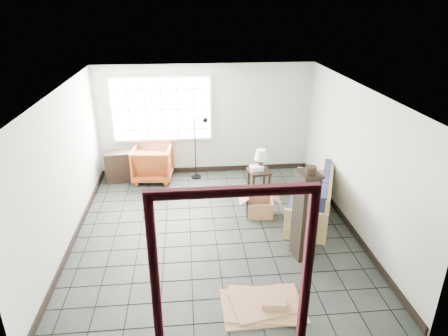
{
  "coord_description": "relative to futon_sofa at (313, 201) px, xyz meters",
  "views": [
    {
      "loc": [
        -0.44,
        -6.27,
        3.95
      ],
      "look_at": [
        0.2,
        0.3,
        1.12
      ],
      "focal_mm": 32.0,
      "sensor_mm": 36.0,
      "label": 1
    }
  ],
  "objects": [
    {
      "name": "ground",
      "position": [
        -1.94,
        -0.37,
        -0.31
      ],
      "size": [
        5.5,
        5.5,
        0.0
      ],
      "primitive_type": "plane",
      "color": "black",
      "rests_on": "ground"
    },
    {
      "name": "room_shell",
      "position": [
        -1.94,
        -0.34,
        1.36
      ],
      "size": [
        5.02,
        5.52,
        2.61
      ],
      "color": "#B8BDB5",
      "rests_on": "ground"
    },
    {
      "name": "window_panel",
      "position": [
        -2.94,
        2.33,
        1.29
      ],
      "size": [
        2.32,
        0.08,
        1.52
      ],
      "color": "silver",
      "rests_on": "ground"
    },
    {
      "name": "doorway_trim",
      "position": [
        -1.94,
        -3.07,
        1.07
      ],
      "size": [
        1.8,
        0.08,
        2.2
      ],
      "color": "#3B0D14",
      "rests_on": "ground"
    },
    {
      "name": "futon_sofa",
      "position": [
        0.0,
        0.0,
        0.0
      ],
      "size": [
        1.42,
        2.1,
        0.87
      ],
      "rotation": [
        0.0,
        0.0,
        -0.38
      ],
      "color": "tan",
      "rests_on": "ground"
    },
    {
      "name": "armchair",
      "position": [
        -3.2,
        2.03,
        0.13
      ],
      "size": [
        0.94,
        0.89,
        0.89
      ],
      "primitive_type": "imported",
      "rotation": [
        0.0,
        0.0,
        3.04
      ],
      "color": "#9D4716",
      "rests_on": "ground"
    },
    {
      "name": "side_table",
      "position": [
        -0.85,
        1.19,
        0.09
      ],
      "size": [
        0.51,
        0.51,
        0.5
      ],
      "rotation": [
        0.0,
        0.0,
        0.14
      ],
      "color": "black",
      "rests_on": "ground"
    },
    {
      "name": "table_lamp",
      "position": [
        -0.81,
        1.25,
        0.49
      ],
      "size": [
        0.38,
        0.38,
        0.44
      ],
      "rotation": [
        0.0,
        0.0,
        0.43
      ],
      "color": "black",
      "rests_on": "side_table"
    },
    {
      "name": "projector",
      "position": [
        -0.91,
        1.19,
        0.23
      ],
      "size": [
        0.3,
        0.25,
        0.1
      ],
      "rotation": [
        0.0,
        0.0,
        0.14
      ],
      "color": "silver",
      "rests_on": "side_table"
    },
    {
      "name": "floor_lamp",
      "position": [
        -2.09,
        2.03,
        0.51
      ],
      "size": [
        0.47,
        0.3,
        1.54
      ],
      "rotation": [
        0.0,
        0.0,
        0.33
      ],
      "color": "black",
      "rests_on": "ground"
    },
    {
      "name": "console_shelf",
      "position": [
        -3.83,
        2.03,
        0.04
      ],
      "size": [
        0.95,
        0.46,
        0.71
      ],
      "rotation": [
        0.0,
        0.0,
        0.12
      ],
      "color": "black",
      "rests_on": "ground"
    },
    {
      "name": "tall_shelf",
      "position": [
        -0.57,
        -1.26,
        0.45
      ],
      "size": [
        0.38,
        0.46,
        1.5
      ],
      "rotation": [
        0.0,
        0.0,
        0.18
      ],
      "color": "black",
      "rests_on": "ground"
    },
    {
      "name": "pot",
      "position": [
        -0.56,
        -1.31,
        1.25
      ],
      "size": [
        0.18,
        0.18,
        0.12
      ],
      "rotation": [
        0.0,
        0.0,
        0.09
      ],
      "color": "black",
      "rests_on": "tall_shelf"
    },
    {
      "name": "open_box",
      "position": [
        -1.03,
        0.12,
        -0.15
      ],
      "size": [
        0.82,
        0.44,
        0.45
      ],
      "rotation": [
        0.0,
        0.0,
        -0.07
      ],
      "color": "olive",
      "rests_on": "ground"
    },
    {
      "name": "cardboard_pile",
      "position": [
        -1.41,
        -2.39,
        -0.27
      ],
      "size": [
        1.14,
        0.88,
        0.16
      ],
      "rotation": [
        0.0,
        0.0,
        -0.03
      ],
      "color": "olive",
      "rests_on": "ground"
    }
  ]
}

